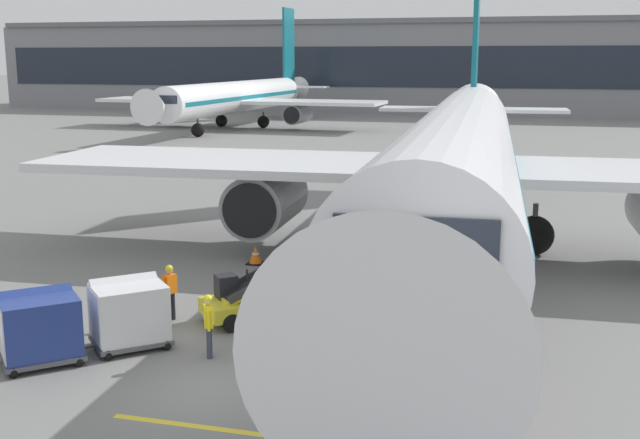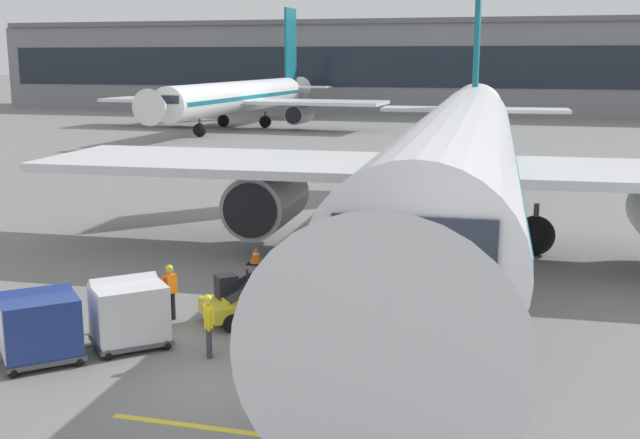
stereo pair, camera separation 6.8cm
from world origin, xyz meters
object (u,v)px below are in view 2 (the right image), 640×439
(ground_crew_by_loader, at_px, (137,303))
(baggage_cart_second, at_px, (40,326))
(safety_cone_engine_keepout, at_px, (328,243))
(baggage_cart_lead, at_px, (129,312))
(ground_crew_wingwalker, at_px, (209,321))
(distant_airplane, at_px, (241,97))
(parked_airplane, at_px, (460,157))
(ground_crew_marshaller, at_px, (170,289))
(belt_loader, at_px, (268,291))
(safety_cone_wingtip, at_px, (256,255))
(ground_crew_by_carts, at_px, (267,286))

(ground_crew_by_loader, bearing_deg, baggage_cart_second, -121.53)
(safety_cone_engine_keepout, bearing_deg, baggage_cart_lead, -102.14)
(ground_crew_wingwalker, bearing_deg, baggage_cart_second, -159.92)
(baggage_cart_lead, relative_size, distant_airplane, 0.06)
(parked_airplane, distance_m, ground_crew_marshaller, 13.15)
(belt_loader, relative_size, safety_cone_wingtip, 6.88)
(ground_crew_wingwalker, bearing_deg, parked_airplane, 67.47)
(ground_crew_by_loader, height_order, distant_airplane, distant_airplane)
(safety_cone_wingtip, bearing_deg, ground_crew_by_carts, -67.11)
(baggage_cart_second, height_order, distant_airplane, distant_airplane)
(ground_crew_by_carts, xyz_separation_m, safety_cone_engine_keepout, (-0.29, 8.51, -0.62))
(baggage_cart_lead, relative_size, ground_crew_marshaller, 1.46)
(baggage_cart_second, bearing_deg, distant_airplane, 106.70)
(safety_cone_engine_keepout, xyz_separation_m, distant_airplane, (-24.47, 53.95, 3.09))
(belt_loader, distance_m, ground_crew_wingwalker, 3.55)
(safety_cone_engine_keepout, bearing_deg, ground_crew_by_carts, -88.05)
(ground_crew_by_loader, relative_size, ground_crew_marshaller, 1.00)
(parked_airplane, distance_m, ground_crew_by_carts, 10.89)
(ground_crew_wingwalker, distance_m, safety_cone_wingtip, 9.75)
(belt_loader, xyz_separation_m, baggage_cart_second, (-4.54, -5.02, 0.17))
(baggage_cart_second, bearing_deg, ground_crew_by_carts, 48.09)
(belt_loader, height_order, ground_crew_by_loader, belt_loader)
(parked_airplane, height_order, ground_crew_marshaller, parked_airplane)
(parked_airplane, distance_m, safety_cone_engine_keepout, 6.38)
(ground_crew_by_loader, distance_m, ground_crew_marshaller, 1.57)
(baggage_cart_second, relative_size, safety_cone_engine_keepout, 3.29)
(ground_crew_by_loader, relative_size, ground_crew_by_carts, 1.00)
(ground_crew_by_carts, relative_size, safety_cone_wingtip, 2.47)
(baggage_cart_second, distance_m, ground_crew_by_loader, 2.88)
(ground_crew_marshaller, relative_size, ground_crew_wingwalker, 1.00)
(belt_loader, xyz_separation_m, ground_crew_by_loader, (-3.03, -2.57, 0.16))
(parked_airplane, relative_size, belt_loader, 9.31)
(ground_crew_marshaller, height_order, ground_crew_wingwalker, same)
(belt_loader, xyz_separation_m, ground_crew_wingwalker, (-0.43, -3.52, 0.16))
(parked_airplane, relative_size, ground_crew_wingwalker, 25.96)
(baggage_cart_second, distance_m, distant_airplane, 70.51)
(baggage_cart_second, relative_size, ground_crew_wingwalker, 1.46)
(ground_crew_marshaller, bearing_deg, parked_airplane, 53.38)
(belt_loader, relative_size, ground_crew_by_loader, 2.79)
(ground_crew_wingwalker, xyz_separation_m, safety_cone_engine_keepout, (0.12, 12.04, -0.62))
(ground_crew_by_carts, bearing_deg, parked_airplane, 62.13)
(parked_airplane, distance_m, ground_crew_wingwalker, 14.15)
(ground_crew_by_loader, relative_size, safety_cone_wingtip, 2.47)
(parked_airplane, height_order, ground_crew_by_carts, parked_airplane)
(baggage_cart_lead, xyz_separation_m, ground_crew_by_carts, (2.84, 3.37, -0.00))
(belt_loader, bearing_deg, safety_cone_wingtip, 113.07)
(ground_crew_by_carts, height_order, ground_crew_wingwalker, same)
(ground_crew_marshaller, distance_m, safety_cone_wingtip, 7.02)
(safety_cone_engine_keepout, bearing_deg, parked_airplane, 8.02)
(ground_crew_by_loader, relative_size, ground_crew_wingwalker, 1.00)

